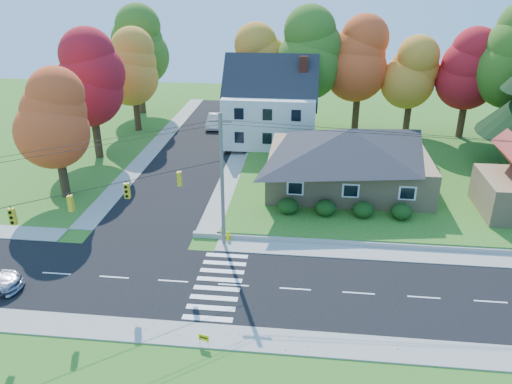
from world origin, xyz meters
TOP-DOWN VIEW (x-y plane):
  - ground at (0.00, 0.00)m, footprint 120.00×120.00m
  - road_main at (0.00, 0.00)m, footprint 90.00×8.00m
  - road_cross at (-8.00, 26.00)m, footprint 8.00×44.00m
  - sidewalk_north at (0.00, 5.00)m, footprint 90.00×2.00m
  - sidewalk_south at (0.00, -5.00)m, footprint 90.00×2.00m
  - lawn at (13.00, 21.00)m, footprint 30.00×30.00m
  - ranch_house at (8.00, 16.00)m, footprint 14.60×10.60m
  - colonial_house at (0.04, 28.00)m, footprint 10.40×8.40m
  - hedge_row at (7.50, 9.80)m, footprint 10.70×1.70m
  - traffic_infrastructure at (-0.15, 1.35)m, footprint 38.10×10.66m
  - tree_lot_0 at (-2.00, 34.00)m, footprint 6.72×6.72m
  - tree_lot_1 at (4.00, 33.00)m, footprint 7.84×7.84m
  - tree_lot_2 at (10.00, 34.00)m, footprint 7.28×7.28m
  - tree_lot_3 at (16.00, 33.00)m, footprint 6.16×6.16m
  - tree_lot_4 at (22.00, 32.00)m, footprint 6.72×6.72m
  - tree_west_0 at (-17.00, 12.00)m, footprint 6.16×6.16m
  - tree_west_1 at (-18.00, 22.00)m, footprint 7.28×7.28m
  - tree_west_2 at (-17.00, 32.00)m, footprint 6.72×6.72m
  - tree_west_3 at (-19.00, 40.00)m, footprint 7.84×7.84m
  - white_car at (-7.63, 34.23)m, footprint 1.82×4.94m
  - fire_hydrant at (-1.27, 5.67)m, footprint 0.44×0.34m
  - yard_sign at (-0.73, -5.76)m, footprint 0.60×0.17m

SIDE VIEW (x-z plane):
  - ground at x=0.00m, z-range 0.00..0.00m
  - road_main at x=0.00m, z-range 0.00..0.02m
  - road_cross at x=-8.00m, z-range 0.00..0.02m
  - sidewalk_north at x=0.00m, z-range 0.00..0.08m
  - sidewalk_south at x=0.00m, z-range 0.00..0.08m
  - lawn at x=13.00m, z-range 0.00..0.50m
  - fire_hydrant at x=-1.27m, z-range -0.02..0.75m
  - yard_sign at x=-0.73m, z-range 0.16..0.92m
  - white_car at x=-7.63m, z-range 0.02..1.63m
  - hedge_row at x=7.50m, z-range 0.50..1.77m
  - ranch_house at x=8.00m, z-range 0.57..5.97m
  - colonial_house at x=0.04m, z-range -0.22..9.38m
  - traffic_infrastructure at x=-0.15m, z-range 0.15..10.15m
  - tree_west_0 at x=-17.00m, z-range 1.42..12.89m
  - tree_lot_3 at x=16.00m, z-range 1.92..13.39m
  - tree_west_2 at x=-17.00m, z-range 1.55..14.06m
  - tree_lot_0 at x=-2.00m, z-range 2.05..14.56m
  - tree_lot_4 at x=22.00m, z-range 2.05..14.56m
  - tree_west_1 at x=-18.00m, z-range 1.68..15.24m
  - tree_lot_2 at x=10.00m, z-range 2.18..15.74m
  - tree_west_3 at x=-19.00m, z-range 1.81..16.41m
  - tree_lot_1 at x=4.00m, z-range 2.31..16.91m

